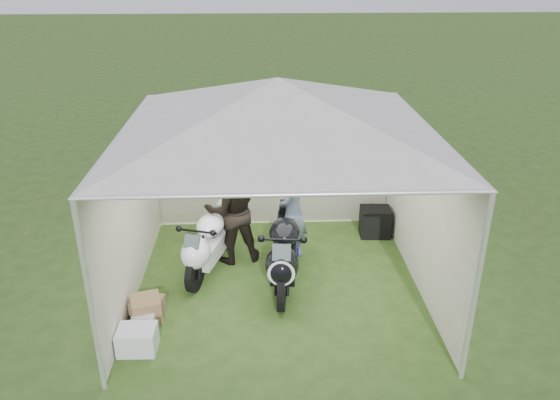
{
  "coord_description": "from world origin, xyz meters",
  "views": [
    {
      "loc": [
        -0.26,
        -6.72,
        4.38
      ],
      "look_at": [
        0.04,
        0.35,
        1.18
      ],
      "focal_mm": 35.0,
      "sensor_mm": 36.0,
      "label": 1
    }
  ],
  "objects_px": {
    "crate_0": "(137,339)",
    "crate_2": "(144,323)",
    "crate_1": "(146,309)",
    "motorcycle_white": "(208,242)",
    "crate_3": "(148,307)",
    "motorcycle_black": "(284,251)",
    "equipment_box": "(375,222)",
    "canopy_tent": "(278,110)",
    "person_dark_jacket": "(232,209)",
    "paddock_stand": "(287,245)",
    "person_blue_jacket": "(293,211)"
  },
  "relations": [
    {
      "from": "motorcycle_white",
      "to": "crate_0",
      "type": "relative_size",
      "value": 3.84
    },
    {
      "from": "motorcycle_white",
      "to": "equipment_box",
      "type": "xyz_separation_m",
      "value": [
        2.73,
        1.05,
        -0.25
      ]
    },
    {
      "from": "motorcycle_white",
      "to": "crate_3",
      "type": "relative_size",
      "value": 4.32
    },
    {
      "from": "person_dark_jacket",
      "to": "crate_2",
      "type": "distance_m",
      "value": 2.18
    },
    {
      "from": "crate_1",
      "to": "crate_2",
      "type": "distance_m",
      "value": 0.22
    },
    {
      "from": "canopy_tent",
      "to": "crate_2",
      "type": "relative_size",
      "value": 19.8
    },
    {
      "from": "paddock_stand",
      "to": "canopy_tent",
      "type": "bearing_deg",
      "value": -101.16
    },
    {
      "from": "motorcycle_black",
      "to": "crate_1",
      "type": "bearing_deg",
      "value": -151.8
    },
    {
      "from": "motorcycle_black",
      "to": "crate_1",
      "type": "relative_size",
      "value": 5.45
    },
    {
      "from": "person_blue_jacket",
      "to": "crate_0",
      "type": "relative_size",
      "value": 3.68
    },
    {
      "from": "paddock_stand",
      "to": "crate_2",
      "type": "relative_size",
      "value": 1.36
    },
    {
      "from": "person_dark_jacket",
      "to": "crate_0",
      "type": "relative_size",
      "value": 3.76
    },
    {
      "from": "crate_0",
      "to": "crate_1",
      "type": "height_order",
      "value": "crate_1"
    },
    {
      "from": "crate_0",
      "to": "crate_3",
      "type": "bearing_deg",
      "value": 90.0
    },
    {
      "from": "motorcycle_white",
      "to": "paddock_stand",
      "type": "distance_m",
      "value": 1.34
    },
    {
      "from": "equipment_box",
      "to": "crate_0",
      "type": "height_order",
      "value": "equipment_box"
    },
    {
      "from": "crate_0",
      "to": "crate_2",
      "type": "height_order",
      "value": "crate_0"
    },
    {
      "from": "motorcycle_black",
      "to": "crate_2",
      "type": "relative_size",
      "value": 7.01
    },
    {
      "from": "crate_1",
      "to": "person_blue_jacket",
      "type": "bearing_deg",
      "value": 35.96
    },
    {
      "from": "person_blue_jacket",
      "to": "crate_1",
      "type": "distance_m",
      "value": 2.56
    },
    {
      "from": "crate_0",
      "to": "equipment_box",
      "type": "bearing_deg",
      "value": 39.37
    },
    {
      "from": "canopy_tent",
      "to": "equipment_box",
      "type": "height_order",
      "value": "canopy_tent"
    },
    {
      "from": "crate_1",
      "to": "crate_2",
      "type": "xyz_separation_m",
      "value": [
        0.0,
        -0.21,
        -0.06
      ]
    },
    {
      "from": "person_blue_jacket",
      "to": "equipment_box",
      "type": "bearing_deg",
      "value": 143.84
    },
    {
      "from": "person_blue_jacket",
      "to": "motorcycle_black",
      "type": "bearing_deg",
      "value": 11.76
    },
    {
      "from": "crate_3",
      "to": "crate_0",
      "type": "bearing_deg",
      "value": -90.0
    },
    {
      "from": "motorcycle_black",
      "to": "crate_0",
      "type": "distance_m",
      "value": 2.32
    },
    {
      "from": "motorcycle_white",
      "to": "person_blue_jacket",
      "type": "bearing_deg",
      "value": 28.64
    },
    {
      "from": "crate_2",
      "to": "motorcycle_black",
      "type": "bearing_deg",
      "value": 28.02
    },
    {
      "from": "crate_2",
      "to": "paddock_stand",
      "type": "bearing_deg",
      "value": 44.41
    },
    {
      "from": "crate_0",
      "to": "crate_2",
      "type": "relative_size",
      "value": 1.6
    },
    {
      "from": "crate_0",
      "to": "motorcycle_black",
      "type": "bearing_deg",
      "value": 36.65
    },
    {
      "from": "canopy_tent",
      "to": "person_dark_jacket",
      "type": "xyz_separation_m",
      "value": [
        -0.67,
        0.72,
        -1.71
      ]
    },
    {
      "from": "crate_1",
      "to": "crate_2",
      "type": "bearing_deg",
      "value": -90.0
    },
    {
      "from": "motorcycle_white",
      "to": "motorcycle_black",
      "type": "xyz_separation_m",
      "value": [
        1.11,
        -0.42,
        0.05
      ]
    },
    {
      "from": "canopy_tent",
      "to": "crate_0",
      "type": "relative_size",
      "value": 12.35
    },
    {
      "from": "paddock_stand",
      "to": "person_blue_jacket",
      "type": "xyz_separation_m",
      "value": [
        0.08,
        -0.22,
        0.7
      ]
    },
    {
      "from": "motorcycle_white",
      "to": "person_blue_jacket",
      "type": "distance_m",
      "value": 1.35
    },
    {
      "from": "person_dark_jacket",
      "to": "crate_0",
      "type": "bearing_deg",
      "value": 49.1
    },
    {
      "from": "person_blue_jacket",
      "to": "crate_0",
      "type": "height_order",
      "value": "person_blue_jacket"
    },
    {
      "from": "motorcycle_black",
      "to": "paddock_stand",
      "type": "xyz_separation_m",
      "value": [
        0.09,
        0.91,
        -0.4
      ]
    },
    {
      "from": "canopy_tent",
      "to": "equipment_box",
      "type": "bearing_deg",
      "value": 39.99
    },
    {
      "from": "motorcycle_white",
      "to": "crate_2",
      "type": "distance_m",
      "value": 1.62
    },
    {
      "from": "person_dark_jacket",
      "to": "paddock_stand",
      "type": "bearing_deg",
      "value": 175.96
    },
    {
      "from": "crate_0",
      "to": "person_blue_jacket",
      "type": "bearing_deg",
      "value": 45.72
    },
    {
      "from": "crate_2",
      "to": "crate_3",
      "type": "distance_m",
      "value": 0.29
    },
    {
      "from": "motorcycle_white",
      "to": "canopy_tent",
      "type": "bearing_deg",
      "value": -3.47
    },
    {
      "from": "motorcycle_black",
      "to": "crate_3",
      "type": "xyz_separation_m",
      "value": [
        -1.83,
        -0.68,
        -0.41
      ]
    },
    {
      "from": "canopy_tent",
      "to": "motorcycle_white",
      "type": "distance_m",
      "value": 2.35
    },
    {
      "from": "motorcycle_white",
      "to": "crate_3",
      "type": "height_order",
      "value": "motorcycle_white"
    }
  ]
}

